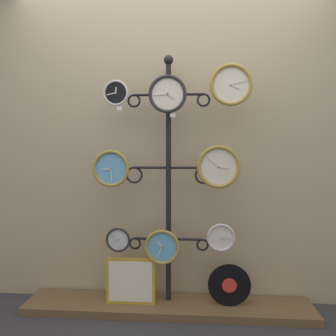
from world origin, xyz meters
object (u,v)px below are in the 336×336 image
picture_frame (131,281)px  clock_top_center (167,94)px  display_stand (168,211)px  clock_bottom_right (221,237)px  clock_middle_left (111,169)px  clock_top_right (231,85)px  clock_top_left (116,93)px  clock_bottom_center (162,247)px  clock_bottom_left (118,240)px  clock_middle_right (219,167)px  vinyl_record (229,285)px

picture_frame → clock_top_center: bearing=0.8°
display_stand → clock_bottom_right: 0.44m
clock_middle_left → picture_frame: clock_middle_left is taller
clock_top_right → clock_middle_left: 1.07m
clock_middle_left → picture_frame: bearing=3.7°
clock_top_center → clock_top_left: bearing=179.4°
display_stand → clock_bottom_center: size_ratio=7.34×
clock_middle_left → clock_bottom_right: bearing=1.2°
clock_top_right → clock_bottom_left: size_ratio=1.64×
clock_middle_left → clock_middle_right: (0.80, -0.01, 0.02)m
clock_bottom_right → vinyl_record: size_ratio=0.65×
display_stand → vinyl_record: (0.46, -0.08, -0.54)m
clock_top_right → clock_bottom_center: bearing=-179.0°
clock_top_right → clock_bottom_left: 1.42m
clock_top_center → clock_bottom_center: bearing=-160.8°
clock_top_center → clock_bottom_center: (-0.04, -0.01, -1.14)m
clock_top_left → clock_bottom_left: clock_top_left is taller
clock_top_center → clock_bottom_left: size_ratio=1.50×
clock_top_left → vinyl_record: bearing=0.7°
picture_frame → clock_middle_right: bearing=-1.4°
display_stand → clock_top_center: bearing=-90.4°
clock_bottom_right → vinyl_record: bearing=7.8°
clock_top_center → vinyl_record: size_ratio=0.88×
clock_middle_left → clock_middle_right: size_ratio=0.88×
clock_bottom_center → display_stand: bearing=69.9°
display_stand → picture_frame: bearing=-160.8°
clock_top_left → display_stand: bearing=13.2°
clock_top_left → picture_frame: 1.42m
display_stand → clock_bottom_left: (-0.37, -0.11, -0.20)m
clock_top_center → clock_bottom_right: size_ratio=1.34×
clock_top_right → picture_frame: clock_top_right is taller
clock_middle_right → clock_bottom_right: bearing=45.7°
clock_bottom_right → clock_middle_left: bearing=-178.8°
clock_top_left → clock_bottom_right: bearing=0.1°
clock_middle_right → picture_frame: (-0.66, 0.02, -0.88)m
picture_frame → clock_top_right: bearing=-0.1°
clock_top_center → picture_frame: 1.44m
clock_top_right → clock_top_left: bearing=179.4°
clock_middle_right → clock_bottom_left: (-0.75, 0.01, -0.55)m
clock_top_left → picture_frame: size_ratio=0.51×
picture_frame → clock_bottom_center: bearing=-2.2°
clock_top_right → clock_bottom_right: size_ratio=1.46×
clock_middle_left → clock_bottom_right: size_ratio=1.33×
display_stand → clock_middle_right: bearing=-16.9°
clock_top_left → clock_middle_left: 0.56m
clock_bottom_center → vinyl_record: (0.50, 0.03, -0.29)m
clock_bottom_center → vinyl_record: bearing=3.1°
clock_bottom_left → clock_bottom_center: clock_bottom_left is taller
clock_bottom_center → vinyl_record: clock_bottom_center is taller
clock_top_center → picture_frame: (-0.28, -0.00, -1.41)m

